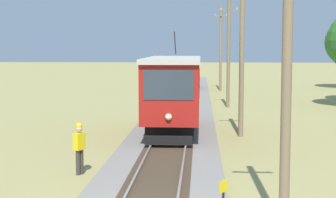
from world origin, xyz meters
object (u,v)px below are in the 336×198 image
Objects in this scene: freight_car at (187,75)px; utility_pole_far at (221,47)px; red_tram at (174,91)px; utility_pole_near_tram at (242,55)px; track_worker at (79,146)px; utility_pole_foreground at (287,48)px; utility_pole_mid at (228,51)px.

freight_car is 0.63× the size of utility_pole_far.
utility_pole_near_tram is (3.27, -0.14, 1.77)m from red_tram.
track_worker is (-6.06, -34.98, -3.26)m from utility_pole_far.
freight_car is 0.67× the size of utility_pole_near_tram.
utility_pole_foreground is 1.09× the size of utility_pole_near_tram.
utility_pole_far is at bearing 90.00° from utility_pole_near_tram.
utility_pole_far is (-0.00, 14.72, 0.24)m from utility_pole_mid.
utility_pole_near_tram reaches higher than track_worker.
red_tram is 4.79× the size of track_worker.
utility_pole_mid is (0.00, 25.59, -0.32)m from utility_pole_foreground.
utility_pole_near_tram is 10.53m from track_worker.
freight_car is 0.61× the size of utility_pole_foreground.
red_tram is 1.10× the size of utility_pole_near_tram.
utility_pole_mid is 14.72m from utility_pole_far.
red_tram is at bearing 103.56° from utility_pole_foreground.
utility_pole_foreground is 1.08× the size of utility_pole_mid.
utility_pole_foreground is 4.74× the size of track_worker.
red_tram is at bearing 177.47° from utility_pole_near_tram.
utility_pole_foreground is at bearing -9.42° from track_worker.
utility_pole_far is at bearing 90.00° from utility_pole_foreground.
utility_pole_far is at bearing 112.11° from track_worker.
utility_pole_foreground is at bearing -85.36° from freight_car.
track_worker is at bearing -99.83° from utility_pole_far.
track_worker is (-6.06, 5.34, -3.34)m from utility_pole_foreground.
utility_pole_foreground is 8.74m from track_worker.
red_tram is 8.77m from track_worker.
utility_pole_far is (3.27, -0.06, 2.69)m from freight_car.
utility_pole_mid reaches higher than freight_car.
freight_car is 15.33m from utility_pole_mid.
utility_pole_near_tram is 0.93× the size of utility_pole_far.
utility_pole_near_tram is 0.99× the size of utility_pole_mid.
freight_car is at bearing 96.93° from utility_pole_near_tram.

